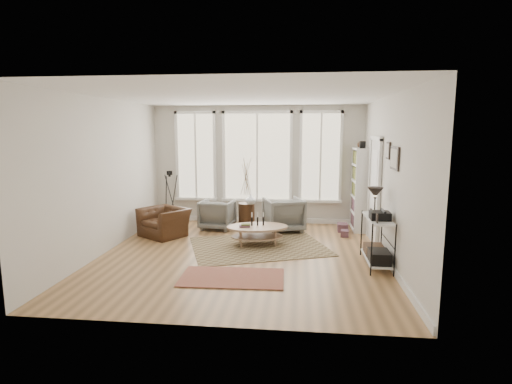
# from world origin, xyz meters

# --- Properties ---
(room) EXTENTS (5.50, 5.54, 2.90)m
(room) POSITION_xyz_m (0.02, 0.03, 1.43)
(room) COLOR #A87B4A
(room) RESTS_ON ground
(bay_window) EXTENTS (4.14, 0.12, 2.24)m
(bay_window) POSITION_xyz_m (0.00, 2.71, 1.61)
(bay_window) COLOR #DBC988
(bay_window) RESTS_ON ground
(door) EXTENTS (0.09, 1.06, 2.22)m
(door) POSITION_xyz_m (2.57, 1.15, 1.12)
(door) COLOR silver
(door) RESTS_ON ground
(bookcase) EXTENTS (0.31, 0.85, 2.06)m
(bookcase) POSITION_xyz_m (2.44, 2.23, 0.96)
(bookcase) COLOR white
(bookcase) RESTS_ON ground
(low_shelf) EXTENTS (0.38, 1.08, 1.30)m
(low_shelf) POSITION_xyz_m (2.38, -0.30, 0.51)
(low_shelf) COLOR white
(low_shelf) RESTS_ON ground
(wall_art) EXTENTS (0.04, 0.88, 0.44)m
(wall_art) POSITION_xyz_m (2.58, -0.27, 1.88)
(wall_art) COLOR black
(wall_art) RESTS_ON ground
(rug_main) EXTENTS (3.08, 2.69, 0.01)m
(rug_main) POSITION_xyz_m (0.26, 0.58, 0.01)
(rug_main) COLOR brown
(rug_main) RESTS_ON ground
(rug_runner) EXTENTS (1.65, 0.95, 0.01)m
(rug_runner) POSITION_xyz_m (0.01, -1.17, 0.01)
(rug_runner) COLOR maroon
(rug_runner) RESTS_ON ground
(coffee_table) EXTENTS (1.36, 1.02, 0.57)m
(coffee_table) POSITION_xyz_m (0.21, 0.70, 0.30)
(coffee_table) COLOR tan
(coffee_table) RESTS_ON ground
(armchair_left) EXTENTS (0.82, 0.84, 0.69)m
(armchair_left) POSITION_xyz_m (-0.86, 1.94, 0.35)
(armchair_left) COLOR slate
(armchair_left) RESTS_ON ground
(armchair_right) EXTENTS (1.05, 1.07, 0.77)m
(armchair_right) POSITION_xyz_m (0.70, 1.90, 0.38)
(armchair_right) COLOR slate
(armchair_right) RESTS_ON ground
(side_table) EXTENTS (0.39, 0.39, 1.63)m
(side_table) POSITION_xyz_m (-0.20, 2.17, 0.78)
(side_table) COLOR #3C2313
(side_table) RESTS_ON ground
(vase) EXTENTS (0.29, 0.29, 0.25)m
(vase) POSITION_xyz_m (-0.08, 2.03, 0.70)
(vase) COLOR silver
(vase) RESTS_ON side_table
(accent_chair) EXTENTS (1.24, 1.20, 0.61)m
(accent_chair) POSITION_xyz_m (-1.89, 1.18, 0.31)
(accent_chair) COLOR #3C2313
(accent_chair) RESTS_ON ground
(tripod_camera) EXTENTS (0.47, 0.47, 1.33)m
(tripod_camera) POSITION_xyz_m (-2.09, 2.23, 0.61)
(tripod_camera) COLOR black
(tripod_camera) RESTS_ON ground
(book_stack_near) EXTENTS (0.23, 0.29, 0.19)m
(book_stack_near) POSITION_xyz_m (2.05, 1.97, 0.09)
(book_stack_near) COLOR maroon
(book_stack_near) RESTS_ON ground
(book_stack_far) EXTENTS (0.20, 0.24, 0.14)m
(book_stack_far) POSITION_xyz_m (2.05, 1.54, 0.07)
(book_stack_far) COLOR maroon
(book_stack_far) RESTS_ON ground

